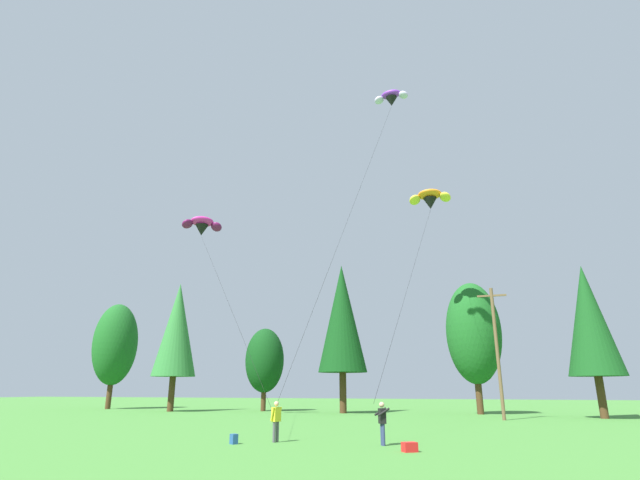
{
  "coord_description": "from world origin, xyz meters",
  "views": [
    {
      "loc": [
        8.12,
        -0.31,
        2.21
      ],
      "look_at": [
        0.98,
        21.3,
        9.14
      ],
      "focal_mm": 27.52,
      "sensor_mm": 36.0,
      "label": 1
    }
  ],
  "objects_px": {
    "utility_pole": "(497,348)",
    "parafoil_kite_far_magenta": "(202,226)",
    "picnic_cooler": "(410,447)",
    "kite_flyer_mid": "(382,420)",
    "backpack": "(234,439)",
    "parafoil_kite_mid_orange": "(430,199)",
    "parafoil_kite_high_purple": "(391,98)",
    "kite_flyer_near": "(276,418)"
  },
  "relations": [
    {
      "from": "kite_flyer_near",
      "to": "backpack",
      "type": "height_order",
      "value": "kite_flyer_near"
    },
    {
      "from": "kite_flyer_mid",
      "to": "picnic_cooler",
      "type": "bearing_deg",
      "value": -53.07
    },
    {
      "from": "parafoil_kite_far_magenta",
      "to": "backpack",
      "type": "distance_m",
      "value": 27.03
    },
    {
      "from": "parafoil_kite_far_magenta",
      "to": "picnic_cooler",
      "type": "relative_size",
      "value": 33.18
    },
    {
      "from": "kite_flyer_mid",
      "to": "parafoil_kite_far_magenta",
      "type": "xyz_separation_m",
      "value": [
        -19.25,
        15.67,
        15.48
      ]
    },
    {
      "from": "kite_flyer_mid",
      "to": "utility_pole",
      "type": "bearing_deg",
      "value": 75.17
    },
    {
      "from": "kite_flyer_near",
      "to": "picnic_cooler",
      "type": "height_order",
      "value": "kite_flyer_near"
    },
    {
      "from": "kite_flyer_mid",
      "to": "backpack",
      "type": "bearing_deg",
      "value": -167.01
    },
    {
      "from": "picnic_cooler",
      "to": "kite_flyer_mid",
      "type": "bearing_deg",
      "value": 90.77
    },
    {
      "from": "parafoil_kite_mid_orange",
      "to": "kite_flyer_near",
      "type": "bearing_deg",
      "value": -104.59
    },
    {
      "from": "utility_pole",
      "to": "kite_flyer_near",
      "type": "distance_m",
      "value": 22.39
    },
    {
      "from": "picnic_cooler",
      "to": "utility_pole",
      "type": "bearing_deg",
      "value": 43.66
    },
    {
      "from": "parafoil_kite_high_purple",
      "to": "parafoil_kite_far_magenta",
      "type": "xyz_separation_m",
      "value": [
        -18.03,
        1.38,
        -8.82
      ]
    },
    {
      "from": "kite_flyer_near",
      "to": "kite_flyer_mid",
      "type": "relative_size",
      "value": 1.0
    },
    {
      "from": "parafoil_kite_high_purple",
      "to": "picnic_cooler",
      "type": "relative_size",
      "value": 47.82
    },
    {
      "from": "parafoil_kite_mid_orange",
      "to": "parafoil_kite_far_magenta",
      "type": "height_order",
      "value": "parafoil_kite_mid_orange"
    },
    {
      "from": "utility_pole",
      "to": "picnic_cooler",
      "type": "bearing_deg",
      "value": -100.17
    },
    {
      "from": "picnic_cooler",
      "to": "parafoil_kite_mid_orange",
      "type": "bearing_deg",
      "value": 55.19
    },
    {
      "from": "utility_pole",
      "to": "parafoil_kite_high_purple",
      "type": "bearing_deg",
      "value": -140.81
    },
    {
      "from": "utility_pole",
      "to": "kite_flyer_mid",
      "type": "relative_size",
      "value": 5.84
    },
    {
      "from": "kite_flyer_near",
      "to": "picnic_cooler",
      "type": "distance_m",
      "value": 6.29
    },
    {
      "from": "utility_pole",
      "to": "kite_flyer_near",
      "type": "height_order",
      "value": "utility_pole"
    },
    {
      "from": "backpack",
      "to": "picnic_cooler",
      "type": "bearing_deg",
      "value": -148.03
    },
    {
      "from": "kite_flyer_mid",
      "to": "parafoil_kite_far_magenta",
      "type": "relative_size",
      "value": 0.1
    },
    {
      "from": "kite_flyer_mid",
      "to": "parafoil_kite_mid_orange",
      "type": "xyz_separation_m",
      "value": [
        0.81,
        20.9,
        17.61
      ]
    },
    {
      "from": "utility_pole",
      "to": "parafoil_kite_far_magenta",
      "type": "height_order",
      "value": "parafoil_kite_far_magenta"
    },
    {
      "from": "utility_pole",
      "to": "kite_flyer_mid",
      "type": "height_order",
      "value": "utility_pole"
    },
    {
      "from": "utility_pole",
      "to": "parafoil_kite_mid_orange",
      "type": "height_order",
      "value": "parafoil_kite_mid_orange"
    },
    {
      "from": "backpack",
      "to": "utility_pole",
      "type": "bearing_deg",
      "value": -83.23
    },
    {
      "from": "parafoil_kite_mid_orange",
      "to": "picnic_cooler",
      "type": "xyz_separation_m",
      "value": [
        0.53,
        -22.68,
        -18.44
      ]
    },
    {
      "from": "utility_pole",
      "to": "kite_flyer_mid",
      "type": "distance_m",
      "value": 20.6
    },
    {
      "from": "kite_flyer_near",
      "to": "parafoil_kite_mid_orange",
      "type": "xyz_separation_m",
      "value": [
        5.48,
        21.06,
        17.62
      ]
    },
    {
      "from": "parafoil_kite_mid_orange",
      "to": "picnic_cooler",
      "type": "distance_m",
      "value": 29.24
    },
    {
      "from": "kite_flyer_mid",
      "to": "parafoil_kite_mid_orange",
      "type": "distance_m",
      "value": 27.34
    },
    {
      "from": "utility_pole",
      "to": "picnic_cooler",
      "type": "distance_m",
      "value": 22.2
    },
    {
      "from": "kite_flyer_near",
      "to": "parafoil_kite_mid_orange",
      "type": "height_order",
      "value": "parafoil_kite_mid_orange"
    },
    {
      "from": "parafoil_kite_high_purple",
      "to": "parafoil_kite_far_magenta",
      "type": "relative_size",
      "value": 1.44
    },
    {
      "from": "parafoil_kite_far_magenta",
      "to": "picnic_cooler",
      "type": "distance_m",
      "value": 31.54
    },
    {
      "from": "utility_pole",
      "to": "picnic_cooler",
      "type": "xyz_separation_m",
      "value": [
        -3.82,
        -21.28,
        -5.03
      ]
    },
    {
      "from": "backpack",
      "to": "picnic_cooler",
      "type": "distance_m",
      "value": 7.4
    },
    {
      "from": "kite_flyer_mid",
      "to": "parafoil_kite_high_purple",
      "type": "relative_size",
      "value": 0.07
    },
    {
      "from": "backpack",
      "to": "kite_flyer_near",
      "type": "bearing_deg",
      "value": -103.12
    }
  ]
}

